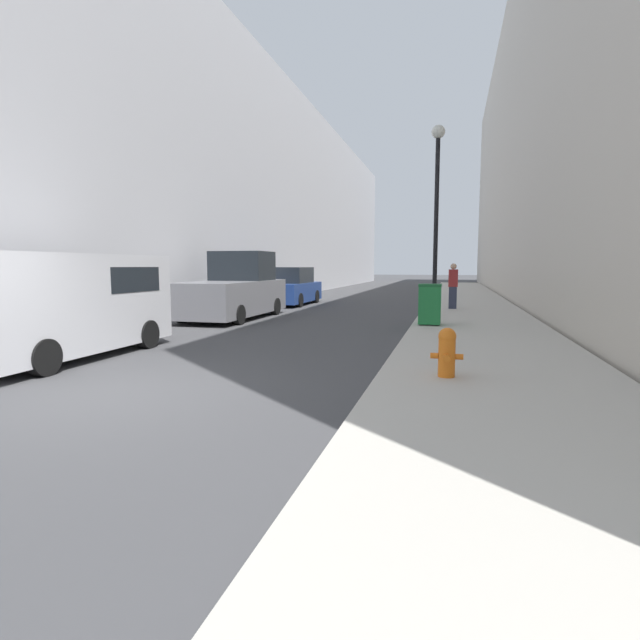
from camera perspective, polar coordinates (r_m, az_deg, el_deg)
The scene contains 11 objects.
ground_plane at distance 7.90m, azimuth -24.71°, elevation -8.00°, with size 200.00×200.00×0.00m, color #424244.
sidewalk_right at distance 23.96m, azimuth 16.69°, elevation 1.66°, with size 3.83×60.00×0.14m.
building_left_glass at distance 35.70m, azimuth -11.21°, elevation 13.29°, with size 12.00×60.00×12.67m.
building_right_stone at distance 33.85m, azimuth 31.13°, elevation 17.66°, with size 12.00×60.00×18.16m.
fire_hydrant at distance 8.00m, azimuth 14.30°, elevation -3.46°, with size 0.50×0.39×0.77m.
trash_bin at distance 14.94m, azimuth 12.44°, elevation 1.81°, with size 0.65×0.67×1.20m.
lamppost at distance 17.84m, azimuth 13.19°, elevation 13.24°, with size 0.45×0.45×6.41m.
white_van at distance 11.31m, azimuth -26.89°, elevation 1.97°, with size 1.95×4.81×2.10m.
pickup_truck at distance 18.07m, azimuth -9.78°, elevation 3.30°, with size 2.23×5.46×2.39m.
parked_sedan_near at distance 24.03m, azimuth -3.25°, elevation 3.70°, with size 1.84×4.67×1.79m.
pedestrian_on_sidewalk at distance 20.79m, azimuth 14.96°, elevation 3.77°, with size 0.37×0.24×1.82m.
Camera 1 is at (4.94, -5.88, 1.86)m, focal length 28.00 mm.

